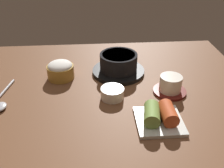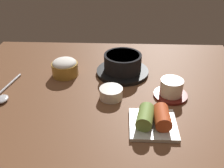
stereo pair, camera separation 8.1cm
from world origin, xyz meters
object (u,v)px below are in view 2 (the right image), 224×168
at_px(rice_bowl, 65,67).
at_px(banchan_cup_center, 111,93).
at_px(spoon, 4,95).
at_px(kimchi_plate, 153,120).
at_px(tea_cup_with_saucer, 171,89).
at_px(stone_pot, 123,65).

height_order(rice_bowl, banchan_cup_center, rice_bowl).
distance_m(rice_bowl, spoon, 0.22).
bearing_deg(kimchi_plate, spoon, 165.05).
relative_size(rice_bowl, spoon, 0.51).
relative_size(tea_cup_with_saucer, banchan_cup_center, 1.47).
height_order(stone_pot, tea_cup_with_saucer, stone_pot).
height_order(stone_pot, kimchi_plate, stone_pot).
distance_m(kimchi_plate, spoon, 0.47).
height_order(banchan_cup_center, kimchi_plate, kimchi_plate).
bearing_deg(rice_bowl, tea_cup_with_saucer, -18.71).
distance_m(tea_cup_with_saucer, kimchi_plate, 0.16).
relative_size(banchan_cup_center, kimchi_plate, 0.57).
distance_m(stone_pot, tea_cup_with_saucer, 0.21).
bearing_deg(banchan_cup_center, rice_bowl, 141.15).
bearing_deg(rice_bowl, kimchi_plate, -42.66).
distance_m(tea_cup_with_saucer, banchan_cup_center, 0.19).
bearing_deg(banchan_cup_center, spoon, -178.85).
height_order(stone_pot, spoon, stone_pot).
bearing_deg(spoon, banchan_cup_center, 1.15).
height_order(tea_cup_with_saucer, banchan_cup_center, tea_cup_with_saucer).
bearing_deg(rice_bowl, spoon, -139.13).
bearing_deg(stone_pot, tea_cup_with_saucer, -42.94).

